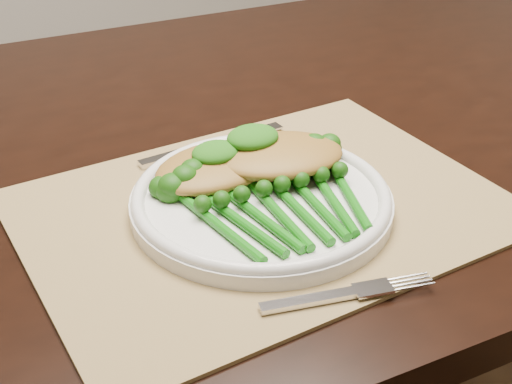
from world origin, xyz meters
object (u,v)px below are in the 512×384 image
dinner_plate (261,199)px  broccolini_bundle (283,205)px  dining_table (254,336)px  placemat (264,209)px  chicken_fillet_left (216,166)px

dinner_plate → broccolini_bundle: size_ratio=1.36×
dining_table → placemat: size_ratio=3.42×
placemat → dinner_plate: dinner_plate is taller
placemat → dinner_plate: 0.02m
dining_table → dinner_plate: bearing=-113.6°
dining_table → placemat: placemat is taller
dinner_plate → chicken_fillet_left: (-0.02, 0.06, 0.02)m
dining_table → broccolini_bundle: 0.47m
placemat → broccolini_bundle: 0.04m
dining_table → chicken_fillet_left: (-0.12, -0.14, 0.41)m
dining_table → broccolini_bundle: broccolini_bundle is taller
dining_table → dinner_plate: size_ratio=6.14×
dinner_plate → chicken_fillet_left: bearing=112.4°
broccolini_bundle → dinner_plate: bearing=103.7°
dinner_plate → dining_table: bearing=62.3°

